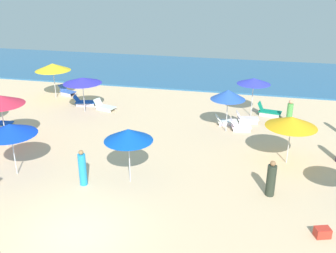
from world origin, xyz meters
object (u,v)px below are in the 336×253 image
at_px(lounge_chair_5_0, 246,118).
at_px(umbrella_3, 128,135).
at_px(lounge_chair_8_0, 67,91).
at_px(lounge_chair_0_1, 240,126).
at_px(beachgoer_5, 83,169).
at_px(cooler_box_0, 322,232).
at_px(lounge_chair_5_1, 268,111).
at_px(umbrella_1, 292,122).
at_px(lounge_chair_0_0, 226,121).
at_px(umbrella_9, 82,80).
at_px(beachgoer_0, 271,180).
at_px(lounge_chair_4_1, 0,123).
at_px(umbrella_5, 254,81).
at_px(umbrella_2, 0,100).
at_px(umbrella_8, 53,67).
at_px(umbrella_0, 228,95).
at_px(lounge_chair_9_1, 84,102).
at_px(beachgoer_3, 290,113).
at_px(umbrella_7, 10,129).
at_px(lounge_chair_9_0, 104,106).

bearing_deg(lounge_chair_5_0, umbrella_3, 143.29).
bearing_deg(lounge_chair_8_0, lounge_chair_5_0, -82.57).
distance_m(lounge_chair_0_1, beachgoer_5, 9.90).
bearing_deg(cooler_box_0, lounge_chair_5_1, 79.36).
height_order(umbrella_1, lounge_chair_5_0, umbrella_1).
xyz_separation_m(lounge_chair_0_0, lounge_chair_5_0, (1.20, 0.60, 0.05)).
xyz_separation_m(umbrella_9, beachgoer_0, (11.65, -7.66, -1.40)).
xyz_separation_m(lounge_chair_0_1, lounge_chair_5_1, (1.64, 2.89, 0.04)).
relative_size(lounge_chair_4_1, umbrella_5, 0.59).
bearing_deg(umbrella_2, cooler_box_0, -15.43).
relative_size(lounge_chair_0_0, umbrella_8, 0.56).
bearing_deg(lounge_chair_4_1, umbrella_0, -85.81).
height_order(umbrella_8, umbrella_9, umbrella_8).
bearing_deg(umbrella_9, lounge_chair_0_0, -1.10).
height_order(umbrella_2, lounge_chair_4_1, umbrella_2).
bearing_deg(umbrella_2, umbrella_3, -15.53).
bearing_deg(beachgoer_5, umbrella_3, 7.16).
bearing_deg(lounge_chair_5_0, lounge_chair_8_0, 70.99).
xyz_separation_m(lounge_chair_0_1, lounge_chair_9_1, (-10.67, 2.16, -0.01)).
xyz_separation_m(umbrella_3, beachgoer_3, (7.15, 8.58, -1.49)).
bearing_deg(lounge_chair_0_1, beachgoer_5, 132.04).
bearing_deg(lounge_chair_9_1, umbrella_3, -158.14).
bearing_deg(beachgoer_3, lounge_chair_0_0, -153.21).
bearing_deg(lounge_chair_5_1, lounge_chair_0_1, 161.09).
relative_size(lounge_chair_0_1, umbrella_3, 0.52).
bearing_deg(lounge_chair_8_0, beachgoer_0, -107.66).
bearing_deg(umbrella_1, umbrella_2, -174.78).
distance_m(umbrella_3, lounge_chair_5_1, 11.71).
bearing_deg(umbrella_1, cooler_box_0, -80.81).
height_order(lounge_chair_8_0, beachgoer_5, beachgoer_5).
distance_m(lounge_chair_0_1, lounge_chair_5_0, 1.37).
bearing_deg(lounge_chair_0_1, umbrella_2, 103.56).
distance_m(lounge_chair_4_1, lounge_chair_5_1, 16.45).
bearing_deg(lounge_chair_5_0, lounge_chair_0_1, 158.68).
bearing_deg(umbrella_7, lounge_chair_4_1, 131.57).
bearing_deg(lounge_chair_9_0, umbrella_5, -69.08).
relative_size(umbrella_2, umbrella_5, 1.13).
height_order(umbrella_0, lounge_chair_4_1, umbrella_0).
bearing_deg(lounge_chair_9_0, lounge_chair_5_0, -76.56).
height_order(umbrella_3, beachgoer_5, umbrella_3).
height_order(lounge_chair_0_1, cooler_box_0, lounge_chair_0_1).
bearing_deg(umbrella_5, lounge_chair_5_1, 16.39).
bearing_deg(lounge_chair_5_1, umbrella_0, 154.27).
bearing_deg(umbrella_8, beachgoer_3, -5.65).
bearing_deg(umbrella_3, beachgoer_3, 50.19).
xyz_separation_m(lounge_chair_0_0, umbrella_3, (-3.47, -7.73, 2.00)).
bearing_deg(umbrella_1, umbrella_0, 134.33).
distance_m(lounge_chair_0_1, cooler_box_0, 9.68).
relative_size(umbrella_0, lounge_chair_9_1, 1.57).
bearing_deg(lounge_chair_5_1, umbrella_2, 130.72).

